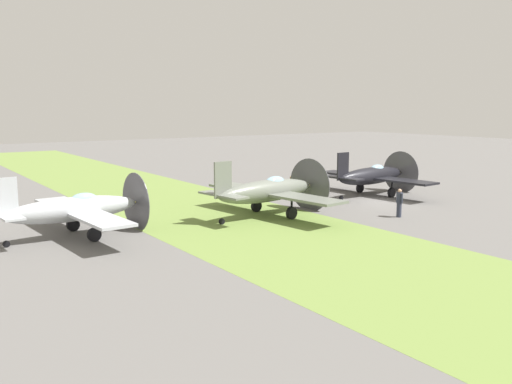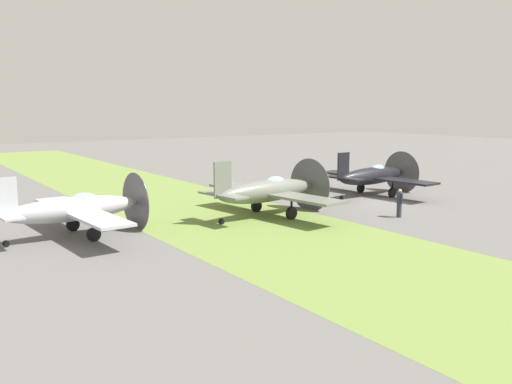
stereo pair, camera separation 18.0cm
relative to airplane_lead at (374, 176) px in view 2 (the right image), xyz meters
The scene contains 7 objects.
ground_plane 3.10m from the airplane_lead, 36.90° to the right, with size 160.00×160.00×0.00m, color #605E5B.
grass_verge 13.95m from the airplane_lead, 81.00° to the right, with size 120.00×11.00×0.01m, color olive.
airplane_lead is the anchor object (origin of this frame).
airplane_wingman 11.31m from the airplane_lead, 79.45° to the right, with size 10.59×8.40×3.75m.
airplane_trail 22.47m from the airplane_lead, 87.61° to the right, with size 9.80×7.75×3.49m.
ground_crew_chief 8.32m from the airplane_lead, 35.31° to the right, with size 0.61×0.38×1.73m.
supply_crate 8.15m from the airplane_lead, behind, with size 0.90×0.90×0.64m, color olive.
Camera 2 is at (26.79, -28.66, 6.62)m, focal length 38.64 mm.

